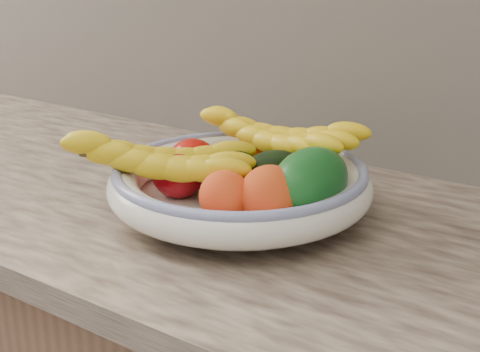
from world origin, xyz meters
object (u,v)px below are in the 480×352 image
green_mango (309,183)px  banana_bunch_front (158,165)px  fruit_bowl (240,183)px  banana_bunch_back (275,142)px

green_mango → banana_bunch_front: size_ratio=0.47×
fruit_bowl → banana_bunch_back: bearing=90.8°
banana_bunch_back → banana_bunch_front: bearing=-114.2°
fruit_bowl → banana_bunch_back: size_ratio=1.29×
banana_bunch_back → green_mango: bearing=-39.6°
banana_bunch_back → banana_bunch_front: (-0.09, -0.18, -0.01)m
green_mango → banana_bunch_back: bearing=141.8°
fruit_bowl → green_mango: green_mango is taller
fruit_bowl → banana_bunch_front: banana_bunch_front is taller
banana_bunch_back → banana_bunch_front: 0.20m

